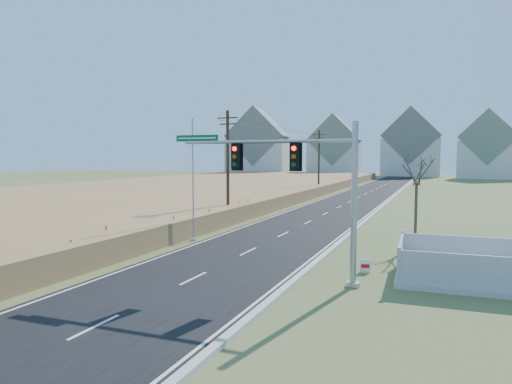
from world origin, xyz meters
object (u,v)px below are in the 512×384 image
object	(u,v)px
fence_enclosure	(482,275)
flagpole	(193,192)
traffic_signal_mast	(309,184)
bare_tree	(417,169)
open_sign	(365,266)

from	to	relation	value
fence_enclosure	flagpole	xyz separation A→B (m)	(-15.97, 3.76, 2.74)
fence_enclosure	flagpole	size ratio (longest dim) A/B	0.92
traffic_signal_mast	fence_enclosure	size ratio (longest dim) A/B	1.20
flagpole	bare_tree	bearing A→B (deg)	15.19
fence_enclosure	flagpole	bearing A→B (deg)	164.58
open_sign	bare_tree	world-z (taller)	bare_tree
open_sign	bare_tree	size ratio (longest dim) A/B	0.10
fence_enclosure	open_sign	xyz separation A→B (m)	(-4.76, -0.25, 0.01)
flagpole	bare_tree	world-z (taller)	flagpole
flagpole	fence_enclosure	bearing A→B (deg)	-13.26
flagpole	traffic_signal_mast	bearing A→B (deg)	-35.22
fence_enclosure	bare_tree	bearing A→B (deg)	110.27
open_sign	bare_tree	distance (m)	8.82
traffic_signal_mast	open_sign	world-z (taller)	traffic_signal_mast
fence_enclosure	bare_tree	distance (m)	8.95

